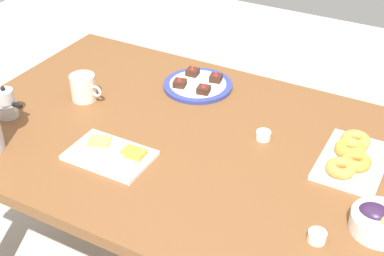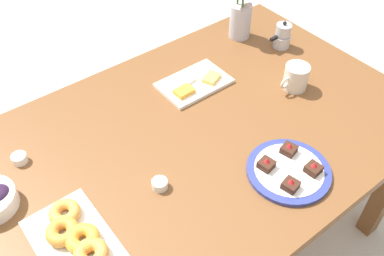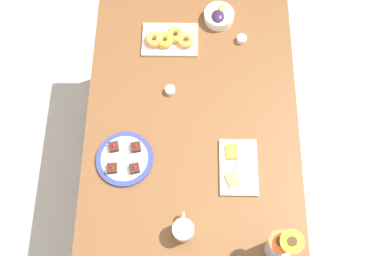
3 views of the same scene
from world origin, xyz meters
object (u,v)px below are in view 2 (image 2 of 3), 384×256
at_px(cheese_platter, 194,83).
at_px(jam_cup_berry, 160,184).
at_px(croissant_platter, 75,237).
at_px(dining_table, 192,153).
at_px(jam_cup_honey, 19,158).
at_px(dessert_plate, 289,170).
at_px(moka_pot, 282,36).
at_px(flower_vase, 240,17).
at_px(coffee_mug, 296,77).

xyz_separation_m(cheese_platter, jam_cup_berry, (0.38, 0.32, 0.01)).
bearing_deg(croissant_platter, dining_table, -166.30).
relative_size(jam_cup_honey, dessert_plate, 0.18).
bearing_deg(cheese_platter, croissant_platter, 26.36).
bearing_deg(dining_table, cheese_platter, -129.59).
xyz_separation_m(dining_table, jam_cup_honey, (0.50, -0.25, 0.10)).
height_order(croissant_platter, dessert_plate, dessert_plate).
relative_size(dining_table, jam_cup_berry, 33.33).
bearing_deg(moka_pot, flower_vase, -62.62).
xyz_separation_m(jam_cup_berry, moka_pot, (-0.82, -0.29, 0.03)).
bearing_deg(croissant_platter, flower_vase, -155.13).
bearing_deg(coffee_mug, flower_vase, -100.56).
bearing_deg(jam_cup_honey, croissant_platter, 91.28).
relative_size(dining_table, moka_pot, 13.45).
height_order(dining_table, dessert_plate, dessert_plate).
bearing_deg(coffee_mug, cheese_platter, -39.69).
height_order(cheese_platter, flower_vase, flower_vase).
distance_m(dining_table, coffee_mug, 0.48).
relative_size(cheese_platter, moka_pot, 2.18).
bearing_deg(coffee_mug, dining_table, -3.95).
distance_m(coffee_mug, moka_pot, 0.27).
relative_size(dining_table, flower_vase, 6.12).
relative_size(cheese_platter, flower_vase, 1.00).
relative_size(croissant_platter, jam_cup_berry, 5.86).
height_order(dining_table, coffee_mug, coffee_mug).
bearing_deg(cheese_platter, flower_vase, -157.96).
bearing_deg(jam_cup_honey, jam_cup_berry, 129.44).
height_order(coffee_mug, jam_cup_honey, coffee_mug).
xyz_separation_m(coffee_mug, jam_cup_honey, (0.96, -0.28, -0.03)).
bearing_deg(dessert_plate, flower_vase, -120.81).
distance_m(dining_table, jam_cup_berry, 0.25).
xyz_separation_m(coffee_mug, jam_cup_berry, (0.67, 0.08, -0.03)).
relative_size(coffee_mug, cheese_platter, 0.48).
relative_size(coffee_mug, jam_cup_honey, 2.61).
bearing_deg(croissant_platter, jam_cup_honey, -88.72).
bearing_deg(coffee_mug, moka_pot, -125.95).
height_order(coffee_mug, flower_vase, flower_vase).
bearing_deg(jam_cup_honey, flower_vase, -174.01).
relative_size(dining_table, cheese_platter, 6.15).
height_order(jam_cup_honey, moka_pot, moka_pot).
height_order(cheese_platter, moka_pot, moka_pot).
bearing_deg(flower_vase, dining_table, 33.60).
bearing_deg(dessert_plate, moka_pot, -134.29).
distance_m(jam_cup_berry, flower_vase, 0.87).
xyz_separation_m(jam_cup_honey, moka_pot, (-1.11, 0.06, 0.03)).
bearing_deg(cheese_platter, coffee_mug, 140.31).
xyz_separation_m(jam_cup_honey, dessert_plate, (-0.64, 0.55, -0.00)).
bearing_deg(dessert_plate, croissant_platter, -16.48).
xyz_separation_m(dining_table, moka_pot, (-0.62, -0.19, 0.13)).
relative_size(jam_cup_berry, flower_vase, 0.18).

